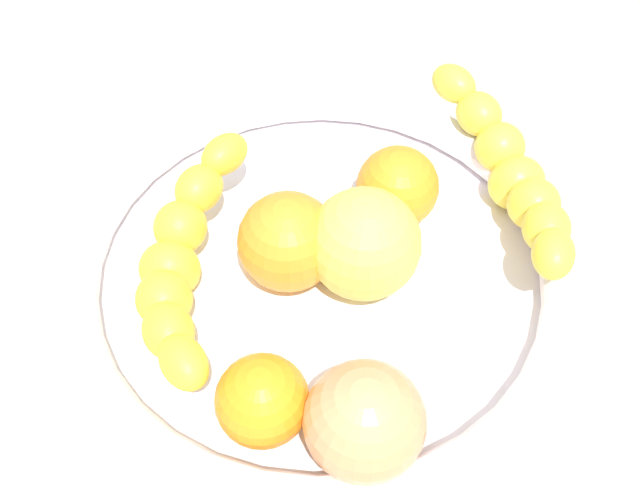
# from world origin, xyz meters

# --- Properties ---
(kitchen_counter) EXTENTS (1.20, 1.20, 0.03)m
(kitchen_counter) POSITION_xyz_m (0.00, 0.00, 0.01)
(kitchen_counter) COLOR #B2AA96
(kitchen_counter) RESTS_ON ground
(fruit_bowl) EXTENTS (0.34, 0.34, 0.05)m
(fruit_bowl) POSITION_xyz_m (0.00, 0.00, 0.05)
(fruit_bowl) COLOR white
(fruit_bowl) RESTS_ON kitchen_counter
(banana_draped_left) EXTENTS (0.20, 0.09, 0.06)m
(banana_draped_left) POSITION_xyz_m (-0.02, -0.15, 0.09)
(banana_draped_left) COLOR yellow
(banana_draped_left) RESTS_ON fruit_bowl
(banana_draped_right) EXTENTS (0.17, 0.14, 0.06)m
(banana_draped_right) POSITION_xyz_m (0.04, 0.08, 0.08)
(banana_draped_right) COLOR yellow
(banana_draped_right) RESTS_ON fruit_bowl
(orange_front) EXTENTS (0.05, 0.05, 0.05)m
(orange_front) POSITION_xyz_m (-0.07, 0.09, 0.08)
(orange_front) COLOR orange
(orange_front) RESTS_ON fruit_bowl
(orange_mid_left) EXTENTS (0.07, 0.07, 0.07)m
(orange_mid_left) POSITION_xyz_m (0.01, 0.02, 0.09)
(orange_mid_left) COLOR orange
(orange_mid_left) RESTS_ON fruit_bowl
(orange_mid_right) EXTENTS (0.06, 0.06, 0.06)m
(orange_mid_right) POSITION_xyz_m (0.02, -0.07, 0.08)
(orange_mid_right) COLOR orange
(orange_mid_right) RESTS_ON fruit_bowl
(apple_yellow) EXTENTS (0.07, 0.07, 0.07)m
(apple_yellow) POSITION_xyz_m (-0.02, -0.02, 0.09)
(apple_yellow) COLOR #E9D053
(apple_yellow) RESTS_ON fruit_bowl
(peach_blush) EXTENTS (0.07, 0.07, 0.07)m
(peach_blush) POSITION_xyz_m (-0.12, 0.05, 0.09)
(peach_blush) COLOR #F0985F
(peach_blush) RESTS_ON fruit_bowl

